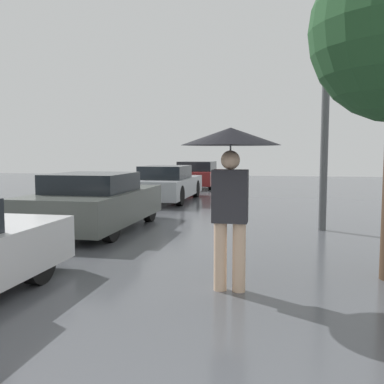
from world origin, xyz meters
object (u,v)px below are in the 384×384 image
(parked_car_third, at_px, (167,184))
(parked_car_farthest, at_px, (198,175))
(parked_car_second, at_px, (95,202))
(street_lamp, at_px, (325,112))
(pedestrian, at_px, (230,159))

(parked_car_third, xyz_separation_m, parked_car_farthest, (-0.05, 6.03, 0.01))
(parked_car_second, bearing_deg, street_lamp, 9.85)
(pedestrian, height_order, street_lamp, street_lamp)
(pedestrian, height_order, parked_car_third, pedestrian)
(pedestrian, bearing_deg, parked_car_third, 109.16)
(pedestrian, xyz_separation_m, street_lamp, (1.48, 4.38, 0.91))
(pedestrian, distance_m, parked_car_farthest, 15.57)
(street_lamp, bearing_deg, parked_car_farthest, 113.56)
(parked_car_third, distance_m, parked_car_farthest, 6.03)
(parked_car_third, height_order, parked_car_farthest, parked_car_farthest)
(pedestrian, distance_m, parked_car_second, 4.94)
(parked_car_third, relative_size, parked_car_farthest, 0.99)
(parked_car_second, bearing_deg, pedestrian, -47.21)
(parked_car_farthest, distance_m, street_lamp, 11.95)
(parked_car_farthest, height_order, street_lamp, street_lamp)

